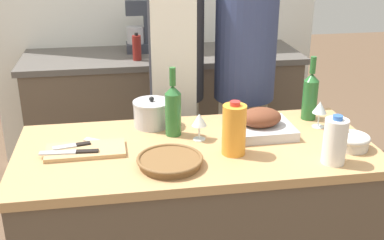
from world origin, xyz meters
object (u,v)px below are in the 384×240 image
Objects in this scene: wine_bottle_dark at (173,109)px; person_cook_guest at (244,76)px; milk_jug at (335,141)px; knife_bread at (73,146)px; cutting_board at (86,150)px; wine_glass_right at (320,108)px; mixing_bowl at (352,141)px; knife_paring at (105,143)px; wine_bottle_green at (310,95)px; condiment_bottle_tall at (137,48)px; juice_jug at (234,129)px; knife_chef at (71,152)px; roasting_pan at (260,124)px; stand_mixer at (139,31)px; wicker_basket at (170,161)px; condiment_bottle_short at (191,40)px; wine_glass_left at (199,121)px; person_cook_aproned at (176,74)px; stock_pot at (152,113)px.

wine_bottle_dark is 0.72m from person_cook_guest.
milk_jug reaches higher than knife_bread.
knife_bread is at bearing 164.53° from milk_jug.
wine_glass_right reaches higher than cutting_board.
knife_paring is (-1.05, 0.22, -0.03)m from mixing_bowl.
condiment_bottle_tall is at bearing 128.28° from wine_bottle_green.
wine_bottle_dark reaches higher than juice_jug.
knife_chef is at bearing -173.19° from wine_glass_right.
roasting_pan is 0.34m from wine_bottle_green.
knife_bread is at bearing 171.50° from mixing_bowl.
roasting_pan is 1.64× the size of condiment_bottle_tall.
knife_bread is at bearing -177.29° from roasting_pan.
condiment_bottle_tall is (-0.03, -0.22, -0.07)m from stand_mixer.
mixing_bowl is at bearing -32.22° from roasting_pan.
cutting_board is 1.64× the size of milk_jug.
milk_jug is at bearing -14.54° from cutting_board.
wicker_basket is 0.85m from wine_bottle_green.
milk_jug reaches higher than wicker_basket.
juice_jug is 0.33m from wine_bottle_dark.
mixing_bowl is at bearing -74.88° from condiment_bottle_short.
stand_mixer is (0.32, 1.45, 0.21)m from cutting_board.
person_cook_guest is (0.48, 0.53, -0.03)m from wine_bottle_dark.
mixing_bowl is 0.83× the size of knife_paring.
person_cook_guest is (0.93, 0.69, 0.08)m from knife_chef.
wine_glass_left is 0.69× the size of knife_paring.
person_cook_aproned is at bearing -169.04° from person_cook_guest.
knife_bread is (-0.39, 0.21, -0.00)m from wicker_basket.
wicker_basket is 1.49× the size of stock_pot.
cutting_board is at bearing -103.42° from condiment_bottle_tall.
milk_jug is at bearing -65.35° from person_cook_guest.
stand_mixer is at bearing 89.22° from stock_pot.
roasting_pan is 0.39m from milk_jug.
wicker_basket is 1.10× the size of knife_chef.
person_cook_guest is (0.39, -0.04, -0.02)m from person_cook_aproned.
wine_glass_left is 1.41m from stand_mixer.
stand_mixer reaches higher than knife_paring.
mixing_bowl reaches higher than knife_bread.
mixing_bowl is 1.21× the size of wine_glass_left.
wine_glass_right is at bearing 75.96° from milk_jug.
roasting_pan reaches higher than mixing_bowl.
knife_bread is (-0.14, -0.05, 0.02)m from knife_paring.
wine_glass_right is at bearing -32.28° from person_cook_aproned.
person_cook_guest reaches higher than stock_pot.
juice_jug is at bearing -155.52° from wine_glass_right.
stock_pot is 0.98m from condiment_bottle_tall.
person_cook_aproned is (0.48, 0.70, 0.11)m from cutting_board.
juice_jug is at bearing -53.58° from wine_glass_left.
wine_bottle_green is 0.18× the size of person_cook_guest.
wine_glass_right is 0.94× the size of condiment_bottle_short.
person_cook_guest is (-0.21, 0.44, -0.02)m from wine_bottle_green.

